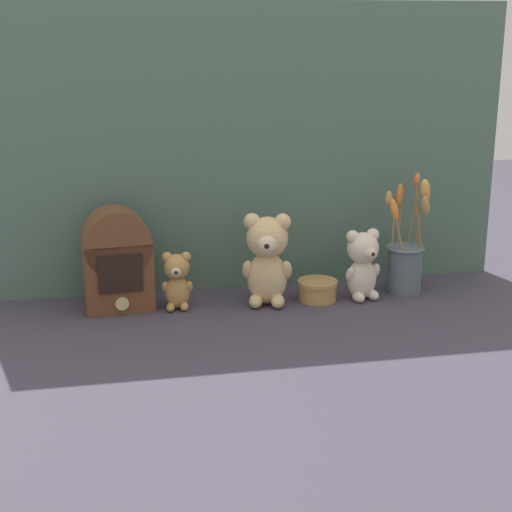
% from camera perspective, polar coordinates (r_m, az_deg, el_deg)
% --- Properties ---
extents(ground_plane, '(4.00, 4.00, 0.00)m').
position_cam_1_polar(ground_plane, '(2.04, 0.11, -3.62)').
color(ground_plane, '#3D3847').
extents(backdrop_wall, '(1.43, 0.02, 0.76)m').
position_cam_1_polar(backdrop_wall, '(2.11, -0.79, 7.73)').
color(backdrop_wall, '#4C6B5B').
rests_on(backdrop_wall, ground).
extents(teddy_bear_large, '(0.14, 0.12, 0.24)m').
position_cam_1_polar(teddy_bear_large, '(2.01, 0.81, -0.12)').
color(teddy_bear_large, '#DBBC84').
rests_on(teddy_bear_large, ground).
extents(teddy_bear_medium, '(0.11, 0.10, 0.19)m').
position_cam_1_polar(teddy_bear_medium, '(2.08, 7.76, -0.52)').
color(teddy_bear_medium, beige).
rests_on(teddy_bear_medium, ground).
extents(teddy_bear_small, '(0.08, 0.08, 0.15)m').
position_cam_1_polar(teddy_bear_small, '(2.00, -5.76, -1.70)').
color(teddy_bear_small, tan).
rests_on(teddy_bear_small, ground).
extents(flower_vase, '(0.13, 0.12, 0.32)m').
position_cam_1_polar(flower_vase, '(2.16, 10.81, -0.23)').
color(flower_vase, slate).
rests_on(flower_vase, ground).
extents(vintage_radio, '(0.18, 0.13, 0.26)m').
position_cam_1_polar(vintage_radio, '(2.01, -10.07, -0.21)').
color(vintage_radio, brown).
rests_on(vintage_radio, ground).
extents(decorative_tin_tall, '(0.11, 0.11, 0.05)m').
position_cam_1_polar(decorative_tin_tall, '(2.08, 4.49, -2.48)').
color(decorative_tin_tall, tan).
rests_on(decorative_tin_tall, ground).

